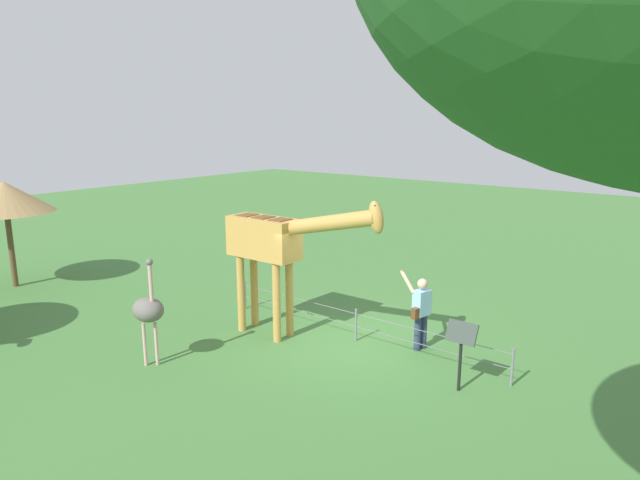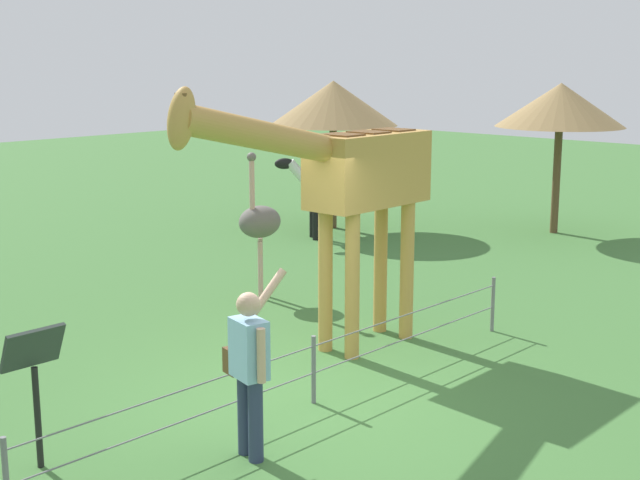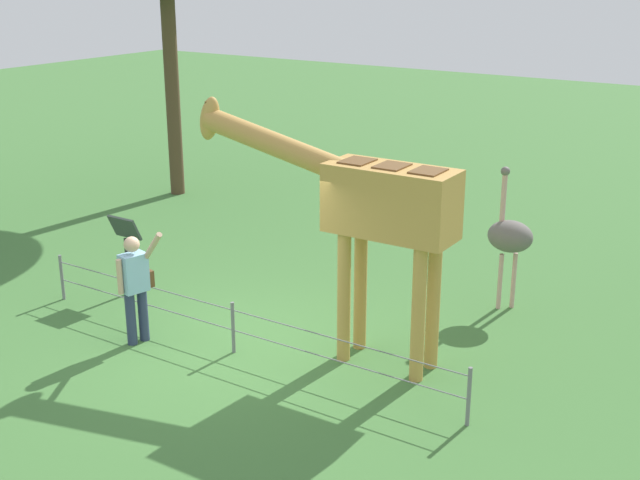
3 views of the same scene
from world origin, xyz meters
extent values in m
plane|color=#427538|center=(0.00, 0.00, 0.00)|extent=(60.00, 60.00, 0.00)
cylinder|color=#C69347|center=(-1.38, -0.53, 0.91)|extent=(0.18, 0.18, 1.82)
cylinder|color=#C69347|center=(-1.37, -0.97, 0.91)|extent=(0.18, 0.18, 1.82)
cylinder|color=#C69347|center=(-2.48, -0.54, 0.91)|extent=(0.18, 0.18, 1.82)
cylinder|color=#C69347|center=(-2.47, -0.98, 0.91)|extent=(0.18, 0.18, 1.82)
cube|color=#C69347|center=(-1.93, -0.75, 2.27)|extent=(1.71, 0.72, 0.90)
cube|color=brown|center=(-1.43, -0.75, 2.73)|extent=(0.37, 0.44, 0.02)
cube|color=brown|center=(-1.93, -0.75, 2.73)|extent=(0.37, 0.44, 0.02)
cube|color=brown|center=(-2.43, -0.76, 2.73)|extent=(0.37, 0.44, 0.02)
cylinder|color=#C69347|center=(-0.17, -0.73, 2.79)|extent=(2.40, 0.35, 0.82)
ellipsoid|color=#C69347|center=(1.00, -0.71, 3.05)|extent=(0.41, 0.27, 0.68)
cylinder|color=brown|center=(1.00, -0.65, 3.23)|extent=(0.05, 0.05, 0.14)
cylinder|color=brown|center=(1.00, -0.77, 3.23)|extent=(0.05, 0.05, 0.14)
cylinder|color=navy|center=(1.33, 0.52, 0.39)|extent=(0.14, 0.14, 0.78)
cylinder|color=navy|center=(1.37, 0.72, 0.39)|extent=(0.14, 0.14, 0.78)
cube|color=#8CBFE0|center=(1.35, 0.62, 1.06)|extent=(0.32, 0.41, 0.55)
sphere|color=#D8AD8C|center=(1.35, 0.62, 1.47)|extent=(0.22, 0.22, 0.22)
cylinder|color=#D8AD8C|center=(1.04, 0.53, 1.48)|extent=(0.43, 0.18, 0.46)
cylinder|color=#D8AD8C|center=(1.40, 0.83, 1.05)|extent=(0.08, 0.08, 0.50)
cube|color=brown|center=(1.35, 0.39, 0.88)|extent=(0.16, 0.22, 0.24)
cylinder|color=black|center=(-6.29, -5.81, 0.47)|extent=(0.12, 0.12, 0.95)
cylinder|color=black|center=(-6.46, -6.05, 0.47)|extent=(0.12, 0.12, 0.95)
cylinder|color=black|center=(-6.95, -5.36, 0.47)|extent=(0.12, 0.12, 0.95)
cylinder|color=black|center=(-7.12, -5.61, 0.47)|extent=(0.12, 0.12, 0.95)
cube|color=silver|center=(-7.13, -5.42, 1.25)|extent=(0.39, 0.46, 0.60)
cube|color=black|center=(-6.99, -5.51, 1.25)|extent=(0.39, 0.46, 0.60)
cube|color=silver|center=(-6.85, -5.61, 1.25)|extent=(0.39, 0.46, 0.60)
cube|color=black|center=(-6.71, -5.71, 1.25)|extent=(0.39, 0.46, 0.60)
cube|color=silver|center=(-6.56, -5.80, 1.25)|extent=(0.39, 0.46, 0.60)
cube|color=black|center=(-6.42, -5.90, 1.25)|extent=(0.39, 0.46, 0.60)
cube|color=silver|center=(-6.28, -5.99, 1.25)|extent=(0.39, 0.46, 0.60)
cylinder|color=silver|center=(-6.09, -6.13, 1.40)|extent=(0.48, 0.41, 0.47)
ellipsoid|color=black|center=(-5.88, -6.27, 1.55)|extent=(0.43, 0.37, 0.22)
cylinder|color=#CC9E93|center=(-2.48, -3.35, 0.45)|extent=(0.07, 0.07, 0.90)
cylinder|color=#CC9E93|center=(-2.64, -3.51, 0.45)|extent=(0.07, 0.07, 0.90)
ellipsoid|color=#66605B|center=(-2.56, -3.43, 1.18)|extent=(0.70, 0.56, 0.49)
cylinder|color=#CC9E93|center=(-2.41, -3.43, 1.73)|extent=(0.08, 0.08, 0.80)
sphere|color=#66605B|center=(-2.41, -3.43, 2.18)|extent=(0.14, 0.14, 0.14)
cylinder|color=brown|center=(-7.50, -6.44, 1.11)|extent=(0.16, 0.16, 2.21)
cone|color=#997A4C|center=(-7.50, -6.44, 2.68)|extent=(2.73, 2.73, 0.94)
cylinder|color=brown|center=(-10.29, -2.67, 1.11)|extent=(0.16, 0.16, 2.22)
cone|color=#997A4C|center=(-10.29, -2.67, 2.67)|extent=(2.64, 2.64, 0.89)
cylinder|color=black|center=(2.80, -0.62, 0.47)|extent=(0.06, 0.06, 0.95)
cube|color=#333D38|center=(2.80, -0.62, 1.13)|extent=(0.56, 0.21, 0.38)
cylinder|color=slate|center=(-3.50, 0.14, 0.38)|extent=(0.05, 0.05, 0.75)
cylinder|color=slate|center=(0.00, 0.14, 0.38)|extent=(0.05, 0.05, 0.75)
cube|color=slate|center=(0.00, 0.14, 0.64)|extent=(7.00, 0.01, 0.01)
cube|color=slate|center=(0.00, 0.14, 0.34)|extent=(7.00, 0.01, 0.01)
camera|label=1|loc=(6.52, -9.55, 4.91)|focal=31.10mm
camera|label=2|loc=(6.51, 6.35, 3.65)|focal=49.98mm
camera|label=3|loc=(-6.80, 8.28, 5.17)|focal=47.00mm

